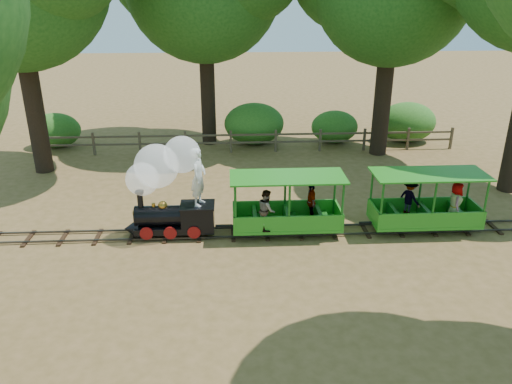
{
  "coord_description": "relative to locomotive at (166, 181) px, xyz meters",
  "views": [
    {
      "loc": [
        -1.05,
        -13.32,
        6.85
      ],
      "look_at": [
        -0.29,
        0.5,
        1.15
      ],
      "focal_mm": 35.0,
      "sensor_mm": 36.0,
      "label": 1
    }
  ],
  "objects": [
    {
      "name": "locomotive",
      "position": [
        0.0,
        0.0,
        0.0
      ],
      "size": [
        2.68,
        1.26,
        3.08
      ],
      "color": "black",
      "rests_on": "ground"
    },
    {
      "name": "ground",
      "position": [
        2.88,
        -0.07,
        -1.73
      ],
      "size": [
        90.0,
        90.0,
        0.0
      ],
      "primitive_type": "plane",
      "color": "olive",
      "rests_on": "ground"
    },
    {
      "name": "fence",
      "position": [
        2.88,
        7.93,
        -1.15
      ],
      "size": [
        18.1,
        0.1,
        1.0
      ],
      "color": "brown",
      "rests_on": "ground"
    },
    {
      "name": "shrub_mid_e",
      "position": [
        6.78,
        9.23,
        -0.97
      ],
      "size": [
        2.19,
        1.69,
        1.52
      ],
      "primitive_type": "ellipsoid",
      "color": "#2D6B1E",
      "rests_on": "ground"
    },
    {
      "name": "carriage_front",
      "position": [
        3.45,
        -0.12,
        -0.97
      ],
      "size": [
        3.33,
        1.38,
        1.73
      ],
      "color": "#278C1E",
      "rests_on": "track"
    },
    {
      "name": "shrub_west",
      "position": [
        -6.12,
        9.23,
        -0.95
      ],
      "size": [
        2.26,
        1.74,
        1.57
      ],
      "primitive_type": "ellipsoid",
      "color": "#2D6B1E",
      "rests_on": "ground"
    },
    {
      "name": "shrub_mid_w",
      "position": [
        2.99,
        9.23,
        -0.77
      ],
      "size": [
        2.78,
        2.14,
        1.92
      ],
      "primitive_type": "ellipsoid",
      "color": "#2D6B1E",
      "rests_on": "ground"
    },
    {
      "name": "carriage_rear",
      "position": [
        7.7,
        -0.04,
        -0.96
      ],
      "size": [
        3.33,
        1.45,
        1.73
      ],
      "color": "#278C1E",
      "rests_on": "track"
    },
    {
      "name": "shrub_east",
      "position": [
        10.23,
        9.23,
        -0.8
      ],
      "size": [
        2.7,
        2.08,
        1.87
      ],
      "primitive_type": "ellipsoid",
      "color": "#2D6B1E",
      "rests_on": "ground"
    },
    {
      "name": "track",
      "position": [
        2.88,
        -0.07,
        -1.66
      ],
      "size": [
        22.0,
        1.0,
        0.1
      ],
      "color": "#3F3D3A",
      "rests_on": "ground"
    }
  ]
}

